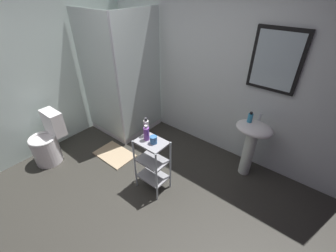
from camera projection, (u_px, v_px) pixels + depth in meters
ground_plane at (121, 209)px, 2.67m from camera, size 4.20×4.20×0.02m
wall_back at (210, 67)px, 3.17m from camera, size 4.20×0.14×2.50m
wall_left at (17, 74)px, 2.95m from camera, size 0.10×4.20×2.50m
shower_stall at (124, 106)px, 3.85m from camera, size 0.92×0.92×2.00m
pedestal_sink at (252, 139)px, 2.86m from camera, size 0.46×0.37×0.81m
sink_faucet at (260, 117)px, 2.79m from camera, size 0.03×0.03×0.10m
toilet at (48, 142)px, 3.24m from camera, size 0.37×0.49×0.76m
storage_cart at (152, 161)px, 2.72m from camera, size 0.38×0.28×0.74m
hand_soap_bottle at (250, 118)px, 2.75m from camera, size 0.06×0.06×0.14m
lotion_bottle_white at (146, 128)px, 2.61m from camera, size 0.06×0.06×0.24m
conditioner_bottle_purple at (146, 133)px, 2.55m from camera, size 0.07×0.07×0.19m
rinse_cup at (153, 140)px, 2.51m from camera, size 0.08×0.08×0.09m
bath_mat at (115, 154)px, 3.48m from camera, size 0.60×0.40×0.02m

